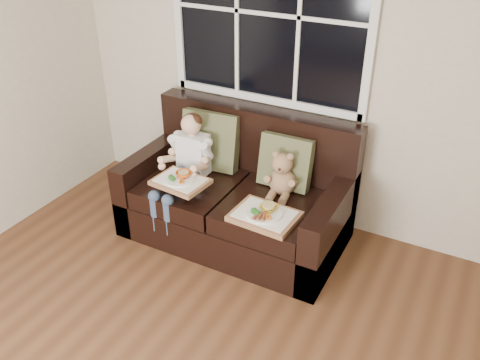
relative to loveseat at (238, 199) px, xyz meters
The scene contains 9 objects.
room_walls 2.45m from the loveseat, 74.63° to the right, with size 4.52×5.02×2.71m.
window_back 1.42m from the loveseat, 90.00° to the left, with size 1.62×0.04×1.37m.
loveseat is the anchor object (origin of this frame).
pillow_left 0.52m from the loveseat, 155.41° to the left, with size 0.49×0.26×0.48m.
pillow_right 0.50m from the loveseat, 25.33° to the left, with size 0.41×0.19×0.42m.
child 0.52m from the loveseat, 163.67° to the right, with size 0.35×0.58×0.79m.
teddy_bear 0.45m from the loveseat, ahead, with size 0.23×0.28×0.36m.
tray_left 0.53m from the loveseat, 131.58° to the right, with size 0.41×0.33×0.09m.
tray_right 0.54m from the loveseat, 40.92° to the right, with size 0.47×0.37×0.10m.
Camera 1 is at (1.04, -0.97, 2.48)m, focal length 38.00 mm.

